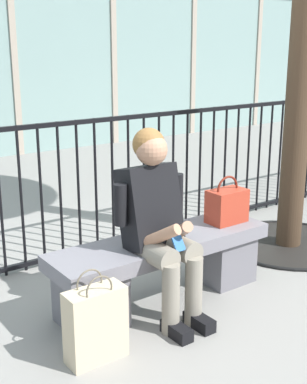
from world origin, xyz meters
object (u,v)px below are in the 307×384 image
object	(u,v)px
handbag_on_bench	(227,205)
shopping_bag	(96,324)
stone_bench	(162,263)
seated_person_with_phone	(158,219)

from	to	relation	value
handbag_on_bench	shopping_bag	world-z (taller)	handbag_on_bench
stone_bench	shopping_bag	distance (m)	0.81
stone_bench	shopping_bag	xyz separation A→B (m)	(-0.73, -0.36, -0.05)
shopping_bag	handbag_on_bench	bearing A→B (deg)	14.83
stone_bench	seated_person_with_phone	size ratio (longest dim) A/B	1.32
stone_bench	seated_person_with_phone	bearing A→B (deg)	-135.74
seated_person_with_phone	handbag_on_bench	size ratio (longest dim) A/B	3.47
stone_bench	handbag_on_bench	distance (m)	0.66
shopping_bag	seated_person_with_phone	bearing A→B (deg)	20.89
stone_bench	handbag_on_bench	bearing A→B (deg)	-0.99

